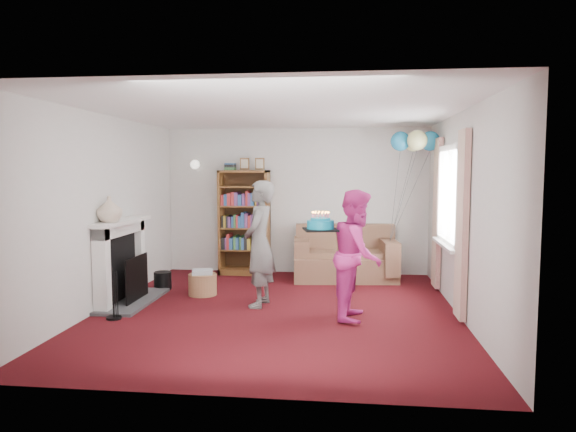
# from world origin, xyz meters

# --- Properties ---
(ground) EXTENTS (5.00, 5.00, 0.00)m
(ground) POSITION_xyz_m (0.00, 0.00, 0.00)
(ground) COLOR #34070B
(ground) RESTS_ON ground
(wall_back) EXTENTS (4.50, 0.02, 2.50)m
(wall_back) POSITION_xyz_m (0.00, 2.51, 1.25)
(wall_back) COLOR silver
(wall_back) RESTS_ON ground
(wall_left) EXTENTS (0.02, 5.00, 2.50)m
(wall_left) POSITION_xyz_m (-2.26, 0.00, 1.25)
(wall_left) COLOR silver
(wall_left) RESTS_ON ground
(wall_right) EXTENTS (0.02, 5.00, 2.50)m
(wall_right) POSITION_xyz_m (2.26, 0.00, 1.25)
(wall_right) COLOR silver
(wall_right) RESTS_ON ground
(ceiling) EXTENTS (4.50, 5.00, 0.01)m
(ceiling) POSITION_xyz_m (0.00, 0.00, 2.50)
(ceiling) COLOR white
(ceiling) RESTS_ON wall_back
(fireplace) EXTENTS (0.55, 1.80, 1.12)m
(fireplace) POSITION_xyz_m (-2.09, 0.19, 0.51)
(fireplace) COLOR #3F3F42
(fireplace) RESTS_ON ground
(window_bay) EXTENTS (0.14, 2.02, 2.20)m
(window_bay) POSITION_xyz_m (2.21, 0.60, 1.20)
(window_bay) COLOR white
(window_bay) RESTS_ON ground
(wall_sconce) EXTENTS (0.16, 0.23, 0.16)m
(wall_sconce) POSITION_xyz_m (-1.75, 2.36, 1.88)
(wall_sconce) COLOR gold
(wall_sconce) RESTS_ON ground
(bookcase) EXTENTS (0.84, 0.42, 1.99)m
(bookcase) POSITION_xyz_m (-0.87, 2.30, 0.88)
(bookcase) COLOR #472B14
(bookcase) RESTS_ON ground
(sofa) EXTENTS (1.65, 0.88, 0.88)m
(sofa) POSITION_xyz_m (0.85, 2.07, 0.33)
(sofa) COLOR brown
(sofa) RESTS_ON ground
(wicker_basket) EXTENTS (0.40, 0.40, 0.36)m
(wicker_basket) POSITION_xyz_m (-1.17, 0.71, 0.16)
(wicker_basket) COLOR #896040
(wicker_basket) RESTS_ON ground
(person_striped) EXTENTS (0.46, 0.64, 1.65)m
(person_striped) POSITION_xyz_m (-0.26, 0.23, 0.82)
(person_striped) COLOR black
(person_striped) RESTS_ON ground
(person_magenta) EXTENTS (0.68, 0.83, 1.55)m
(person_magenta) POSITION_xyz_m (1.00, -0.20, 0.78)
(person_magenta) COLOR #CA2883
(person_magenta) RESTS_ON ground
(birthday_cake) EXTENTS (0.38, 0.38, 0.22)m
(birthday_cake) POSITION_xyz_m (0.56, -0.29, 1.14)
(birthday_cake) COLOR black
(birthday_cake) RESTS_ON ground
(balloons) EXTENTS (0.74, 0.74, 1.71)m
(balloons) POSITION_xyz_m (1.89, 1.67, 2.22)
(balloons) COLOR #3F3F3F
(balloons) RESTS_ON ground
(mantel_vase) EXTENTS (0.38, 0.38, 0.33)m
(mantel_vase) POSITION_xyz_m (-2.12, -0.15, 1.29)
(mantel_vase) COLOR beige
(mantel_vase) RESTS_ON fireplace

